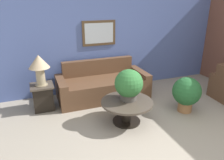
{
  "coord_description": "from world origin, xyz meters",
  "views": [
    {
      "loc": [
        -2.03,
        -2.15,
        2.31
      ],
      "look_at": [
        -0.47,
        1.98,
        0.63
      ],
      "focal_mm": 35.0,
      "sensor_mm": 36.0,
      "label": 1
    }
  ],
  "objects": [
    {
      "name": "ground_plane",
      "position": [
        0.0,
        0.0,
        0.0
      ],
      "size": [
        20.0,
        20.0,
        0.0
      ],
      "primitive_type": "plane",
      "color": "gray"
    },
    {
      "name": "wall_back",
      "position": [
        -0.01,
        3.1,
        1.3
      ],
      "size": [
        7.93,
        0.09,
        2.6
      ],
      "color": "#5166A8",
      "rests_on": "ground_plane"
    },
    {
      "name": "couch_main",
      "position": [
        -0.51,
        2.54,
        0.29
      ],
      "size": [
        2.16,
        0.94,
        0.87
      ],
      "color": "brown",
      "rests_on": "ground_plane"
    },
    {
      "name": "coffee_table",
      "position": [
        -0.44,
        1.26,
        0.33
      ],
      "size": [
        1.0,
        1.0,
        0.45
      ],
      "color": "black",
      "rests_on": "ground_plane"
    },
    {
      "name": "side_table",
      "position": [
        -1.92,
        2.41,
        0.29
      ],
      "size": [
        0.48,
        0.48,
        0.56
      ],
      "color": "black",
      "rests_on": "ground_plane"
    },
    {
      "name": "table_lamp",
      "position": [
        -1.92,
        2.41,
        1.01
      ],
      "size": [
        0.43,
        0.43,
        0.66
      ],
      "color": "tan",
      "rests_on": "side_table"
    },
    {
      "name": "potted_plant_on_table",
      "position": [
        -0.38,
        1.32,
        0.77
      ],
      "size": [
        0.54,
        0.54,
        0.61
      ],
      "color": "#4C4742",
      "rests_on": "coffee_table"
    },
    {
      "name": "potted_plant_floor",
      "position": [
        0.92,
        1.22,
        0.43
      ],
      "size": [
        0.6,
        0.6,
        0.77
      ],
      "color": "#9E6B42",
      "rests_on": "ground_plane"
    }
  ]
}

